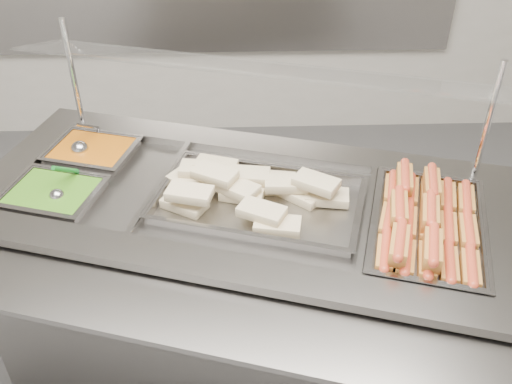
{
  "coord_description": "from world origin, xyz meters",
  "views": [
    {
      "loc": [
        0.12,
        -1.11,
        2.05
      ],
      "look_at": [
        0.18,
        0.45,
        0.91
      ],
      "focal_mm": 40.0,
      "sensor_mm": 36.0,
      "label": 1
    }
  ],
  "objects_px": {
    "ladle": "(80,148)",
    "steam_counter": "(244,288)",
    "sneeze_guard": "(258,71)",
    "pan_hotdogs": "(426,234)",
    "pan_wraps": "(259,204)",
    "serving_spoon": "(59,191)"
  },
  "relations": [
    {
      "from": "pan_wraps",
      "to": "ladle",
      "type": "xyz_separation_m",
      "value": [
        -0.67,
        0.33,
        0.03
      ]
    },
    {
      "from": "ladle",
      "to": "serving_spoon",
      "type": "height_order",
      "value": "ladle"
    },
    {
      "from": "sneeze_guard",
      "to": "pan_hotdogs",
      "type": "height_order",
      "value": "sneeze_guard"
    },
    {
      "from": "steam_counter",
      "to": "pan_hotdogs",
      "type": "height_order",
      "value": "pan_hotdogs"
    },
    {
      "from": "steam_counter",
      "to": "ladle",
      "type": "distance_m",
      "value": 0.83
    },
    {
      "from": "pan_wraps",
      "to": "serving_spoon",
      "type": "relative_size",
      "value": 4.43
    },
    {
      "from": "sneeze_guard",
      "to": "pan_hotdogs",
      "type": "bearing_deg",
      "value": -35.7
    },
    {
      "from": "pan_hotdogs",
      "to": "pan_wraps",
      "type": "bearing_deg",
      "value": 163.58
    },
    {
      "from": "pan_hotdogs",
      "to": "serving_spoon",
      "type": "distance_m",
      "value": 1.24
    },
    {
      "from": "steam_counter",
      "to": "serving_spoon",
      "type": "xyz_separation_m",
      "value": [
        -0.63,
        0.03,
        0.46
      ]
    },
    {
      "from": "pan_wraps",
      "to": "ladle",
      "type": "bearing_deg",
      "value": 153.63
    },
    {
      "from": "steam_counter",
      "to": "pan_wraps",
      "type": "relative_size",
      "value": 2.66
    },
    {
      "from": "steam_counter",
      "to": "pan_wraps",
      "type": "height_order",
      "value": "pan_wraps"
    },
    {
      "from": "ladle",
      "to": "steam_counter",
      "type": "bearing_deg",
      "value": -27.22
    },
    {
      "from": "serving_spoon",
      "to": "pan_hotdogs",
      "type": "bearing_deg",
      "value": -9.53
    },
    {
      "from": "ladle",
      "to": "serving_spoon",
      "type": "xyz_separation_m",
      "value": [
        -0.01,
        -0.29,
        0.0
      ]
    },
    {
      "from": "steam_counter",
      "to": "ladle",
      "type": "relative_size",
      "value": 10.78
    },
    {
      "from": "steam_counter",
      "to": "sneeze_guard",
      "type": "height_order",
      "value": "sneeze_guard"
    },
    {
      "from": "steam_counter",
      "to": "serving_spoon",
      "type": "bearing_deg",
      "value": 177.27
    },
    {
      "from": "pan_wraps",
      "to": "serving_spoon",
      "type": "distance_m",
      "value": 0.69
    },
    {
      "from": "pan_hotdogs",
      "to": "ladle",
      "type": "bearing_deg",
      "value": 157.88
    },
    {
      "from": "steam_counter",
      "to": "sneeze_guard",
      "type": "xyz_separation_m",
      "value": [
        0.06,
        0.21,
        0.81
      ]
    }
  ]
}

